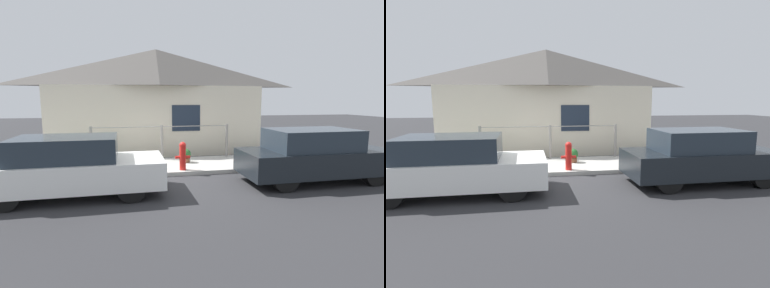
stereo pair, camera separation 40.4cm
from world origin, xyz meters
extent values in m
plane|color=#2D2D30|center=(0.00, 0.00, 0.00)|extent=(60.00, 60.00, 0.00)
cube|color=#B2AFA8|center=(0.00, 1.12, 0.06)|extent=(24.00, 2.24, 0.13)
cube|color=beige|center=(0.00, 3.02, 1.38)|extent=(8.27, 0.12, 2.75)
cube|color=#1E2838|center=(1.03, 2.95, 1.51)|extent=(1.10, 0.04, 1.00)
pyramid|color=#605B56|center=(0.00, 4.06, 3.49)|extent=(8.67, 2.20, 1.47)
cylinder|color=gray|center=(-2.40, 2.09, 0.73)|extent=(0.10, 0.10, 1.20)
cylinder|color=gray|center=(0.00, 2.09, 0.73)|extent=(0.10, 0.10, 1.20)
cylinder|color=gray|center=(2.40, 2.09, 0.73)|extent=(0.10, 0.10, 1.20)
cylinder|color=gray|center=(0.00, 2.09, 1.28)|extent=(4.80, 0.03, 0.03)
cube|color=white|center=(-2.36, -1.28, 0.55)|extent=(4.09, 1.76, 0.62)
cube|color=#232D38|center=(-2.53, -1.28, 1.13)|extent=(2.26, 1.53, 0.54)
cylinder|color=black|center=(-1.12, -0.53, 0.32)|extent=(0.64, 0.21, 0.64)
cylinder|color=black|center=(-1.09, -1.99, 0.32)|extent=(0.64, 0.21, 0.64)
cylinder|color=black|center=(-3.63, -0.57, 0.32)|extent=(0.64, 0.21, 0.64)
cylinder|color=black|center=(-3.61, -2.03, 0.32)|extent=(0.64, 0.21, 0.64)
cube|color=black|center=(3.84, -1.28, 0.57)|extent=(4.15, 1.70, 0.64)
cube|color=#232D38|center=(3.68, -1.28, 1.17)|extent=(2.29, 1.48, 0.56)
cylinder|color=black|center=(5.11, -0.56, 0.34)|extent=(0.67, 0.21, 0.67)
cylinder|color=black|center=(5.13, -1.96, 0.34)|extent=(0.67, 0.21, 0.67)
cylinder|color=black|center=(2.55, -0.59, 0.34)|extent=(0.67, 0.21, 0.67)
cylinder|color=black|center=(2.57, -2.00, 0.34)|extent=(0.67, 0.21, 0.67)
cylinder|color=red|center=(0.43, 0.27, 0.48)|extent=(0.19, 0.19, 0.71)
sphere|color=red|center=(0.43, 0.27, 0.88)|extent=(0.20, 0.20, 0.20)
cylinder|color=red|center=(0.29, 0.27, 0.52)|extent=(0.17, 0.09, 0.09)
cylinder|color=red|center=(0.57, 0.27, 0.52)|extent=(0.17, 0.09, 0.09)
cylinder|color=brown|center=(0.71, 1.32, 0.20)|extent=(0.30, 0.30, 0.14)
sphere|color=#235B28|center=(0.71, 1.32, 0.41)|extent=(0.37, 0.37, 0.37)
cylinder|color=#9E5638|center=(-2.24, 1.34, 0.23)|extent=(0.27, 0.27, 0.21)
sphere|color=#387F38|center=(-2.24, 1.34, 0.56)|extent=(0.60, 0.60, 0.60)
camera|label=1|loc=(-1.07, -8.43, 2.25)|focal=28.00mm
camera|label=2|loc=(-0.67, -8.50, 2.25)|focal=28.00mm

